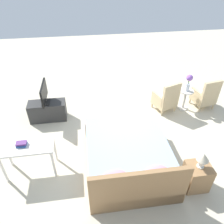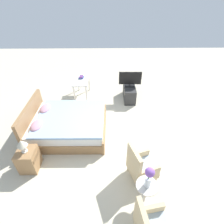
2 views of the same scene
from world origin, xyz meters
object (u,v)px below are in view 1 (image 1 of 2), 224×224
Objects in this scene: bed at (128,156)px; vanity_desk at (27,149)px; armchair_by_window_right at (166,99)px; tv_stand at (48,111)px; side_table at (185,97)px; table_lamp at (203,158)px; nightstand at (196,176)px; book_stack at (21,144)px; flower_vase at (189,81)px; tv_flatscreen at (44,94)px; armchair_by_window_left at (205,96)px.

bed is 2.00m from vanity_desk.
armchair_by_window_right is 3.25m from tv_stand.
side_table is at bearing -178.55° from armchair_by_window_right.
table_lamp is 0.32× the size of vanity_desk.
nightstand is (0.28, 2.50, -0.09)m from armchair_by_window_right.
book_stack is at bearing 22.38° from side_table.
book_stack is at bearing -2.57° from vanity_desk.
vanity_desk is (0.17, 1.73, 0.36)m from tv_stand.
tv_stand is (3.81, -0.06, -0.63)m from flower_vase.
tv_stand is (2.97, -2.57, -0.52)m from table_lamp.
nightstand is 1.71× the size of table_lamp.
bed is 4.30× the size of flower_vase.
nightstand is 2.95× the size of book_stack.
nightstand is 0.54× the size of vanity_desk.
bed is 2.10m from book_stack.
flower_vase is 3.82m from tv_flatscreen.
bed is at bearing 42.59° from side_table.
armchair_by_window_left is 1.00× the size of armchair_by_window_right.
armchair_by_window_right is 3.81m from vanity_desk.
side_table is 0.77× the size of tv_flatscreen.
side_table is at bearing 26.57° from flower_vase.
armchair_by_window_left reaches higher than nightstand.
table_lamp is at bearing 139.09° from tv_flatscreen.
side_table is 0.62× the size of tv_stand.
bed is 3.44× the size of side_table.
flower_vase is (0.59, -0.02, 0.51)m from armchair_by_window_left.
armchair_by_window_left is (-2.62, -1.84, 0.08)m from bed.
table_lamp reaches higher than book_stack.
bed is 2.62m from tv_stand.
armchair_by_window_left is at bearing -160.42° from book_stack.
flower_vase reaches higher than tv_stand.
nightstand is 3.93m from tv_stand.
bed is 2.81m from flower_vase.
tv_stand is 1.82m from book_stack.
bed is 10.73× the size of book_stack.
side_table is 3.12× the size of book_stack.
side_table is 3.81m from tv_stand.
book_stack is (4.06, 1.67, 0.39)m from side_table.
flower_vase reaches higher than tv_flatscreen.
bed is at bearing 35.16° from armchair_by_window_left.
tv_flatscreen is (2.97, -2.57, 0.52)m from nightstand.
tv_stand is (2.97, -2.57, -0.02)m from nightstand.
armchair_by_window_right is 4.81× the size of book_stack.
bed is 6.22× the size of table_lamp.
bed is 1.35m from nightstand.
armchair_by_window_left is 1.18× the size of tv_flatscreen.
flower_vase is (-2.02, -1.86, 0.59)m from bed.
armchair_by_window_left reaches higher than table_lamp.
book_stack is (4.06, 1.67, -0.13)m from flower_vase.
tv_flatscreen is (0.00, -0.00, 0.54)m from tv_stand.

